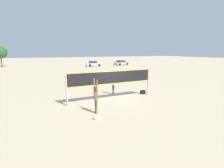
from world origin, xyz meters
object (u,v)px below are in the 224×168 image
(player_blocker, at_px, (113,82))
(player_spiker, at_px, (96,95))
(volleyball, at_px, (95,118))
(volleyball_net, at_px, (112,80))
(parked_car_near, at_px, (121,63))
(parked_car_mid, at_px, (94,64))
(gear_bag, at_px, (143,92))
(tree_left_cluster, at_px, (0,52))

(player_blocker, bearing_deg, player_spiker, -38.43)
(player_blocker, height_order, volleyball, player_blocker)
(player_spiker, distance_m, volleyball, 1.41)
(player_blocker, xyz_separation_m, volleyball, (-3.17, -4.42, -1.02))
(volleyball_net, distance_m, parked_car_near, 33.04)
(parked_car_mid, bearing_deg, volleyball_net, -105.71)
(volleyball, distance_m, parked_car_near, 36.81)
(gear_bag, height_order, parked_car_near, parked_car_near)
(parked_car_near, relative_size, tree_left_cluster, 0.93)
(parked_car_near, height_order, parked_car_mid, parked_car_mid)
(volleyball, bearing_deg, parked_car_mid, 73.08)
(volleyball, xyz_separation_m, gear_bag, (5.74, 3.41, 0.04))
(player_spiker, height_order, tree_left_cluster, tree_left_cluster)
(gear_bag, height_order, tree_left_cluster, tree_left_cluster)
(volleyball_net, height_order, volleyball, volleyball_net)
(volleyball_net, xyz_separation_m, volleyball, (-2.40, -2.99, -1.52))
(player_spiker, relative_size, parked_car_near, 0.45)
(player_spiker, height_order, volleyball, player_spiker)
(gear_bag, xyz_separation_m, parked_car_mid, (3.84, 28.07, 0.46))
(volleyball, bearing_deg, volleyball_net, 51.29)
(gear_bag, bearing_deg, parked_car_mid, 82.22)
(player_spiker, height_order, player_blocker, player_spiker)
(gear_bag, relative_size, parked_car_mid, 0.09)
(volleyball, bearing_deg, parked_car_near, 60.16)
(volleyball_net, xyz_separation_m, parked_car_mid, (7.18, 28.50, -1.01))
(volleyball_net, relative_size, parked_car_mid, 1.74)
(player_blocker, bearing_deg, volleyball_net, -28.29)
(player_blocker, xyz_separation_m, parked_car_near, (15.15, 27.50, -0.53))
(volleyball_net, bearing_deg, player_blocker, 61.71)
(gear_bag, distance_m, tree_left_cluster, 40.70)
(volleyball_net, bearing_deg, parked_car_mid, 75.86)
(player_spiker, relative_size, volleyball, 9.66)
(player_spiker, distance_m, gear_bag, 6.07)
(player_spiker, bearing_deg, gear_bag, -64.65)
(volleyball_net, distance_m, gear_bag, 3.68)
(player_spiker, distance_m, tree_left_cluster, 40.88)
(player_blocker, height_order, parked_car_mid, player_blocker)
(parked_car_near, bearing_deg, volleyball_net, -132.28)
(player_blocker, xyz_separation_m, gear_bag, (2.57, -1.01, -0.97))
(player_spiker, bearing_deg, tree_left_cluster, 18.67)
(player_spiker, xyz_separation_m, volleyball, (-0.33, -0.85, -1.07))
(player_blocker, bearing_deg, parked_car_near, 151.16)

